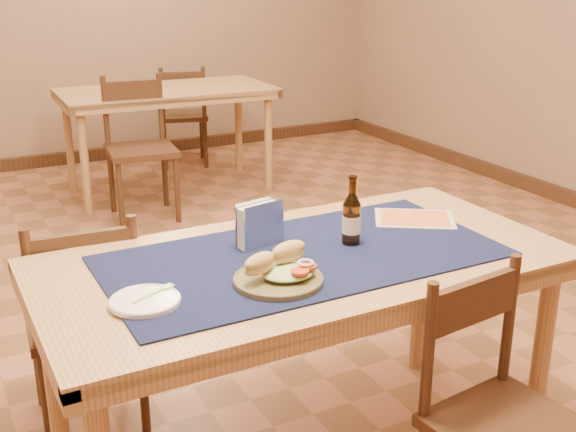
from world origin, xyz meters
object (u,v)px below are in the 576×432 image
main_table (303,281)px  chair_main_far (84,318)px  sandwich_plate (280,273)px  napkin_holder (260,225)px  back_table (167,100)px  chair_main_near (502,417)px  beer_bottle (352,219)px

main_table → chair_main_far: chair_main_far is taller
main_table → sandwich_plate: bearing=-137.4°
sandwich_plate → chair_main_far: bearing=121.3°
sandwich_plate → napkin_holder: bearing=75.6°
back_table → chair_main_near: (-0.33, -3.74, -0.24)m
chair_main_near → napkin_holder: size_ratio=4.86×
main_table → chair_main_near: chair_main_near is taller
chair_main_near → beer_bottle: 0.72m
back_table → napkin_holder: (-0.72, -3.03, 0.15)m
main_table → napkin_holder: 0.22m
beer_bottle → napkin_holder: beer_bottle is taller
chair_main_far → main_table: bearing=-43.9°
chair_main_far → chair_main_near: 1.41m
napkin_holder → main_table: bearing=-60.1°
main_table → beer_bottle: 0.25m
chair_main_near → main_table: bearing=118.6°
chair_main_far → sandwich_plate: bearing=-58.7°
chair_main_far → sandwich_plate: 0.87m
back_table → napkin_holder: bearing=-103.3°
back_table → sandwich_plate: size_ratio=5.97×
back_table → sandwich_plate: sandwich_plate is taller
back_table → beer_bottle: size_ratio=6.82×
main_table → beer_bottle: beer_bottle is taller
back_table → sandwich_plate: 3.41m
main_table → beer_bottle: (0.18, 0.01, 0.17)m
main_table → chair_main_far: (-0.57, 0.55, -0.24)m
main_table → napkin_holder: (-0.08, 0.14, 0.15)m
chair_main_near → sandwich_plate: (-0.46, 0.43, 0.36)m
back_table → napkin_holder: size_ratio=8.95×
main_table → sandwich_plate: (-0.15, -0.14, 0.11)m
chair_main_far → sandwich_plate: sandwich_plate is taller
back_table → beer_bottle: 3.19m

